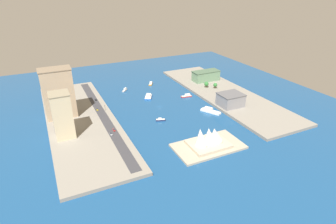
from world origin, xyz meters
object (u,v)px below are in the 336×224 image
object	(u,v)px
yacht_sleek_gray	(125,90)
warehouse_low_gray	(231,100)
water_taxi_orange	(151,84)
ferry_white_commuter	(210,111)
catamaran_blue	(148,97)
suv_black	(96,100)
traffic_light_waterfront	(105,107)
sedan_silver	(111,134)
opera_landmark	(208,138)
pickup_red	(114,130)
office_block_beige	(62,115)
patrol_launch_navy	(161,120)
taxi_yellow_cab	(97,109)
tugboat_red	(187,96)
terminal_long_green	(206,76)
apartment_midrise_tan	(58,93)

from	to	relation	value
yacht_sleek_gray	warehouse_low_gray	xyz separation A→B (m)	(-97.92, 110.69, 9.56)
water_taxi_orange	yacht_sleek_gray	world-z (taller)	water_taxi_orange
ferry_white_commuter	warehouse_low_gray	bearing A→B (deg)	179.03
catamaran_blue	suv_black	size ratio (longest dim) A/B	3.88
ferry_white_commuter	traffic_light_waterfront	bearing A→B (deg)	-24.40
sedan_silver	opera_landmark	xyz separation A→B (m)	(-76.36, 56.22, 5.57)
catamaran_blue	yacht_sleek_gray	distance (m)	43.12
pickup_red	traffic_light_waterfront	xyz separation A→B (m)	(-3.81, -51.45, 3.39)
office_block_beige	warehouse_low_gray	bearing A→B (deg)	177.17
ferry_white_commuter	yacht_sleek_gray	bearing A→B (deg)	-57.72
patrol_launch_navy	opera_landmark	size ratio (longest dim) A/B	0.32
water_taxi_orange	ferry_white_commuter	bearing A→B (deg)	102.75
traffic_light_waterfront	suv_black	bearing A→B (deg)	-84.47
office_block_beige	taxi_yellow_cab	size ratio (longest dim) A/B	8.68
office_block_beige	tugboat_red	bearing A→B (deg)	-164.40
yacht_sleek_gray	warehouse_low_gray	bearing A→B (deg)	131.50
terminal_long_green	catamaran_blue	bearing A→B (deg)	10.89
patrol_launch_navy	suv_black	xyz separation A→B (m)	(53.61, -81.72, 2.86)
patrol_launch_navy	apartment_midrise_tan	distance (m)	114.41
sedan_silver	apartment_midrise_tan	bearing A→B (deg)	-59.42
pickup_red	traffic_light_waterfront	world-z (taller)	traffic_light_waterfront
terminal_long_green	warehouse_low_gray	bearing A→B (deg)	75.64
water_taxi_orange	tugboat_red	distance (m)	69.82
tugboat_red	warehouse_low_gray	xyz separation A→B (m)	(-30.04, 53.86, 9.35)
patrol_launch_navy	yacht_sleek_gray	distance (m)	106.07
water_taxi_orange	apartment_midrise_tan	bearing A→B (deg)	24.90
ferry_white_commuter	opera_landmark	xyz separation A→B (m)	(44.22, 63.77, 7.75)
suv_black	sedan_silver	distance (m)	93.86
patrol_launch_navy	warehouse_low_gray	size ratio (longest dim) A/B	0.41
warehouse_low_gray	apartment_midrise_tan	world-z (taller)	apartment_midrise_tan
water_taxi_orange	apartment_midrise_tan	xyz separation A→B (m)	(132.05, 61.30, 29.02)
taxi_yellow_cab	pickup_red	xyz separation A→B (m)	(-4.57, 56.63, 0.08)
taxi_yellow_cab	ferry_white_commuter	bearing A→B (deg)	155.05
ferry_white_commuter	opera_landmark	world-z (taller)	opera_landmark
patrol_launch_navy	apartment_midrise_tan	world-z (taller)	apartment_midrise_tan
tugboat_red	pickup_red	world-z (taller)	pickup_red
water_taxi_orange	sedan_silver	xyz separation A→B (m)	(93.76, 126.09, 2.59)
catamaran_blue	warehouse_low_gray	size ratio (longest dim) A/B	0.66
catamaran_blue	suv_black	bearing A→B (deg)	-11.84
suv_black	traffic_light_waterfront	distance (m)	35.73
ferry_white_commuter	terminal_long_green	xyz separation A→B (m)	(-51.91, -91.72, 8.77)
pickup_red	sedan_silver	distance (m)	8.43
traffic_light_waterfront	terminal_long_green	bearing A→B (deg)	-165.96
tugboat_red	opera_landmark	bearing A→B (deg)	70.07
terminal_long_green	apartment_midrise_tan	xyz separation A→B (m)	(210.79, 34.48, 19.83)
ferry_white_commuter	apartment_midrise_tan	bearing A→B (deg)	-19.81
tugboat_red	terminal_long_green	distance (m)	66.57
taxi_yellow_cab	water_taxi_orange	bearing A→B (deg)	-146.18
water_taxi_orange	terminal_long_green	xyz separation A→B (m)	(-78.73, 26.82, 9.19)
apartment_midrise_tan	office_block_beige	bearing A→B (deg)	87.43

